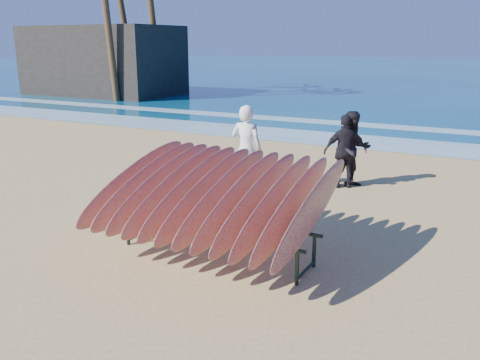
{
  "coord_description": "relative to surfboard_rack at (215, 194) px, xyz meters",
  "views": [
    {
      "loc": [
        3.77,
        -6.56,
        3.22
      ],
      "look_at": [
        0.0,
        0.8,
        0.95
      ],
      "focal_mm": 38.0,
      "sensor_mm": 36.0,
      "label": 1
    }
  ],
  "objects": [
    {
      "name": "person_dark_b",
      "position": [
        0.69,
        4.64,
        -0.16
      ],
      "size": [
        1.05,
        0.84,
        1.66
      ],
      "primitive_type": "imported",
      "rotation": [
        0.0,
        0.0,
        3.66
      ],
      "color": "black",
      "rests_on": "ground"
    },
    {
      "name": "person_white",
      "position": [
        -1.12,
        3.31,
        -0.03
      ],
      "size": [
        0.73,
        0.51,
        1.92
      ],
      "primitive_type": "imported",
      "rotation": [
        0.0,
        0.0,
        3.21
      ],
      "color": "white",
      "rests_on": "ground"
    },
    {
      "name": "building",
      "position": [
        -18.61,
        18.51,
        1.07
      ],
      "size": [
        9.25,
        5.14,
        4.11
      ],
      "primitive_type": "cube",
      "color": "#2D2823",
      "rests_on": "ground"
    },
    {
      "name": "surfboard_rack",
      "position": [
        0.0,
        0.0,
        0.0
      ],
      "size": [
        3.25,
        2.93,
        1.66
      ],
      "rotation": [
        0.0,
        0.0,
        -0.03
      ],
      "color": "black",
      "rests_on": "ground"
    },
    {
      "name": "ground",
      "position": [
        -0.11,
        0.22,
        -0.99
      ],
      "size": [
        120.0,
        120.0,
        0.0
      ],
      "primitive_type": "plane",
      "color": "tan",
      "rests_on": "ground"
    },
    {
      "name": "person_dark_a",
      "position": [
        0.82,
        4.8,
        -0.13
      ],
      "size": [
        1.06,
        1.04,
        1.72
      ],
      "primitive_type": "imported",
      "rotation": [
        0.0,
        0.0,
        0.73
      ],
      "color": "black",
      "rests_on": "ground"
    },
    {
      "name": "foam_far",
      "position": [
        -0.11,
        13.72,
        -0.98
      ],
      "size": [
        160.0,
        160.0,
        0.0
      ],
      "primitive_type": "plane",
      "color": "white",
      "rests_on": "ground"
    },
    {
      "name": "ocean",
      "position": [
        -0.11,
        55.22,
        -0.98
      ],
      "size": [
        160.0,
        160.0,
        0.0
      ],
      "primitive_type": "plane",
      "color": "navy",
      "rests_on": "ground"
    },
    {
      "name": "foam_near",
      "position": [
        -0.11,
        10.22,
        -0.98
      ],
      "size": [
        160.0,
        160.0,
        0.0
      ],
      "primitive_type": "plane",
      "color": "white",
      "rests_on": "ground"
    }
  ]
}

